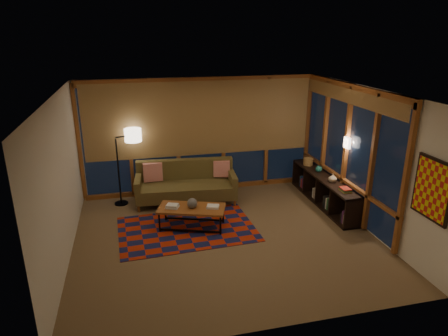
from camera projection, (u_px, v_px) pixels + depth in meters
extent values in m
cube|color=olive|center=(225.00, 237.00, 7.49)|extent=(5.50, 5.00, 0.01)
cube|color=silver|center=(225.00, 93.00, 6.61)|extent=(5.50, 5.00, 0.01)
cube|color=white|center=(200.00, 135.00, 9.35)|extent=(5.50, 0.01, 2.70)
cube|color=white|center=(275.00, 237.00, 4.75)|extent=(5.50, 0.01, 2.70)
cube|color=white|center=(60.00, 183.00, 6.45)|extent=(0.01, 5.00, 2.70)
cube|color=white|center=(364.00, 159.00, 7.65)|extent=(0.01, 5.00, 2.70)
cube|color=#B3260D|center=(187.00, 229.00, 7.80)|extent=(2.67, 1.84, 0.01)
sphere|color=black|center=(192.00, 203.00, 7.69)|extent=(0.26, 0.26, 0.20)
cylinder|color=#AE8750|center=(308.00, 162.00, 9.48)|extent=(0.23, 0.23, 0.17)
sphere|color=#207466|center=(319.00, 169.00, 9.01)|extent=(0.15, 0.15, 0.15)
imported|color=tan|center=(333.00, 178.00, 8.40)|extent=(0.22, 0.22, 0.19)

